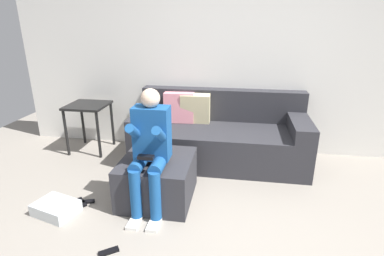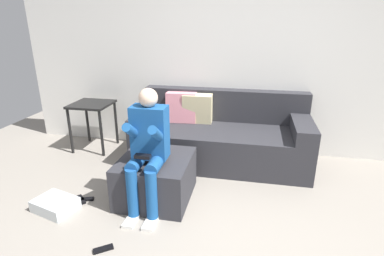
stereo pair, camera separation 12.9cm
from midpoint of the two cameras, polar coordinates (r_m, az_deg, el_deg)
wall_back at (r=4.02m, az=7.45°, el=13.05°), size 5.88×0.10×2.49m
couch_sectional at (r=3.83m, az=4.00°, el=-1.50°), size 2.09×0.89×0.85m
ottoman at (r=3.08m, az=-7.64°, el=-9.37°), size 0.68×0.72×0.43m
person_seated at (r=2.75m, az=-9.20°, el=-3.38°), size 0.32×0.55×1.14m
storage_bin at (r=3.20m, az=-25.15°, el=-13.38°), size 0.44×0.37×0.11m
side_table at (r=4.29m, az=-19.62°, el=2.76°), size 0.50×0.50×0.65m
remote_near_ottoman at (r=2.63m, az=-16.74°, el=-21.24°), size 0.15×0.13×0.02m
remote_by_storage_bin at (r=3.27m, az=-20.44°, el=-12.81°), size 0.19×0.11×0.02m
remote_under_side_table at (r=3.28m, az=-21.02°, el=-12.82°), size 0.16×0.15×0.02m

